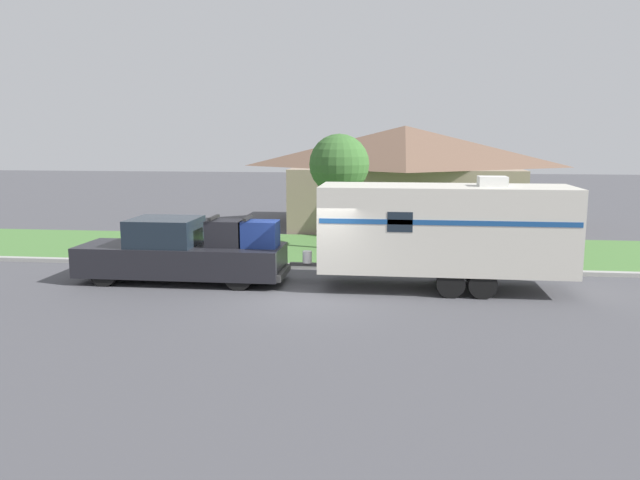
% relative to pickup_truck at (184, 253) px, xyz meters
% --- Properties ---
extents(ground_plane, '(120.00, 120.00, 0.00)m').
position_rel_pickup_truck_xyz_m(ground_plane, '(4.15, -1.36, -0.92)').
color(ground_plane, '#47474C').
extents(curb_strip, '(80.00, 0.30, 0.14)m').
position_rel_pickup_truck_xyz_m(curb_strip, '(4.15, 2.39, -0.85)').
color(curb_strip, '#999993').
rests_on(curb_strip, ground_plane).
extents(lawn_strip, '(80.00, 7.00, 0.03)m').
position_rel_pickup_truck_xyz_m(lawn_strip, '(4.15, 6.04, -0.90)').
color(lawn_strip, '#477538').
rests_on(lawn_strip, ground_plane).
extents(house_across_street, '(11.63, 7.98, 4.99)m').
position_rel_pickup_truck_xyz_m(house_across_street, '(6.89, 13.42, 1.67)').
color(house_across_street, gray).
rests_on(house_across_street, ground_plane).
extents(pickup_truck, '(6.43, 2.04, 2.07)m').
position_rel_pickup_truck_xyz_m(pickup_truck, '(0.00, 0.00, 0.00)').
color(pickup_truck, black).
rests_on(pickup_truck, ground_plane).
extents(travel_trailer, '(8.22, 2.31, 3.35)m').
position_rel_pickup_truck_xyz_m(travel_trailer, '(7.92, -0.00, 0.90)').
color(travel_trailer, black).
rests_on(travel_trailer, ground_plane).
extents(mailbox, '(0.48, 0.20, 1.25)m').
position_rel_pickup_truck_xyz_m(mailbox, '(7.23, 3.48, 0.05)').
color(mailbox, brown).
rests_on(mailbox, ground_plane).
extents(tree_in_yard, '(2.36, 2.36, 4.58)m').
position_rel_pickup_truck_xyz_m(tree_in_yard, '(4.26, 6.07, 2.46)').
color(tree_in_yard, brown).
rests_on(tree_in_yard, ground_plane).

